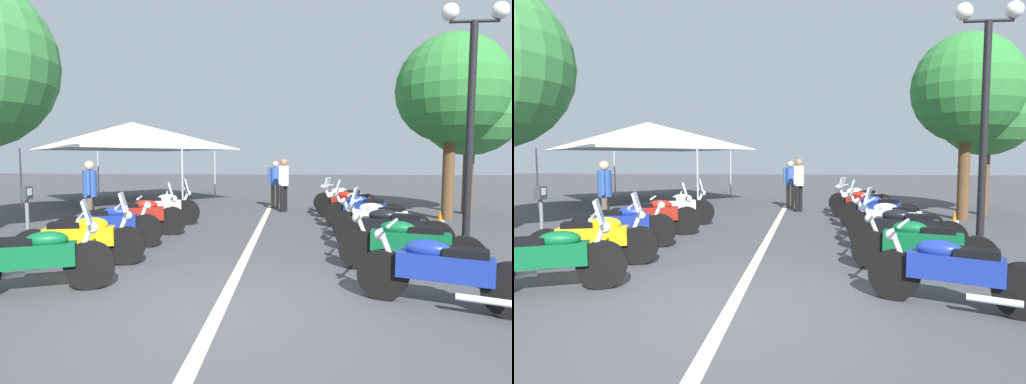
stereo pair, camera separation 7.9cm
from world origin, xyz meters
The scene contains 24 objects.
ground_plane centered at (0.00, 0.00, 0.00)m, with size 80.00×80.00×0.00m, color #424247.
lane_centre_stripe centered at (3.97, 0.00, 0.00)m, with size 13.99×0.16×0.01m, color beige.
motorcycle_left_row_0 centered at (0.52, 2.49, 0.47)m, with size 0.98×1.94×1.22m.
motorcycle_left_row_1 centered at (1.87, 2.57, 0.47)m, with size 0.83×2.02×1.21m.
motorcycle_left_row_2 centered at (3.23, 2.74, 0.46)m, with size 0.77×2.06×1.01m.
motorcycle_left_row_3 centered at (4.56, 2.63, 0.47)m, with size 0.85×2.12×1.22m.
motorcycle_left_row_4 centered at (5.98, 2.58, 0.48)m, with size 0.95×1.95×1.23m.
motorcycle_right_row_0 centered at (0.46, -2.60, 0.45)m, with size 0.98×1.91×0.99m.
motorcycle_right_row_1 centered at (1.93, -2.60, 0.46)m, with size 0.88×2.10×1.00m.
motorcycle_right_row_2 centered at (3.29, -2.66, 0.47)m, with size 0.90×2.06×1.22m.
motorcycle_right_row_3 centered at (4.62, -2.70, 0.45)m, with size 0.88×2.05×0.98m.
motorcycle_right_row_4 centered at (6.02, -2.60, 0.47)m, with size 0.81×1.99×1.22m.
motorcycle_right_row_5 centered at (7.59, -2.47, 0.46)m, with size 1.03×1.99×1.20m.
motorcycle_right_row_6 centered at (8.97, -2.48, 0.46)m, with size 0.84×1.99×1.00m.
street_lamp_twin_globe centered at (3.84, -4.21, 3.21)m, with size 0.32×1.22×4.66m.
parking_meter centered at (2.10, 3.65, 0.90)m, with size 0.18×0.13×1.29m.
traffic_cone_0 centered at (5.02, -4.12, 0.29)m, with size 0.36×0.36×0.61m.
traffic_cone_1 centered at (4.28, 3.64, 0.29)m, with size 0.36×0.36×0.61m.
bystander_1 centered at (4.97, 4.00, 1.00)m, with size 0.51×0.32×1.70m.
bystander_2 centered at (10.16, -0.20, 0.97)m, with size 0.32×0.52×1.66m.
bystander_3 centered at (9.13, -0.53, 1.03)m, with size 0.46×0.33×1.74m.
roadside_tree_0 centered at (7.81, -5.26, 3.69)m, with size 3.05×3.05×5.24m.
roadside_tree_1 centered at (9.11, -6.32, 3.40)m, with size 3.13×3.13×4.98m.
event_tent centered at (11.67, 5.62, 2.65)m, with size 6.26×6.26×3.20m.
Camera 2 is at (-4.49, -0.94, 1.77)m, focal length 29.10 mm.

